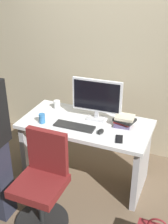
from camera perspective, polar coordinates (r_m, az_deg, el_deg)
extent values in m
plane|color=brown|center=(3.60, 0.31, -12.47)|extent=(9.00, 9.00, 0.00)
cube|color=tan|center=(3.65, 5.47, 14.42)|extent=(6.40, 0.10, 3.00)
cube|color=white|center=(3.19, 0.34, -2.34)|extent=(1.39, 0.69, 0.04)
cube|color=#B2B2B7|center=(3.63, -9.03, -5.56)|extent=(0.06, 0.61, 0.71)
cube|color=#B2B2B7|center=(3.25, 10.92, -10.16)|extent=(0.06, 0.61, 0.71)
cylinder|color=black|center=(3.13, -8.02, -19.99)|extent=(0.52, 0.52, 0.03)
cylinder|color=black|center=(2.98, -8.29, -17.24)|extent=(0.05, 0.05, 0.39)
cube|color=maroon|center=(2.82, -8.61, -13.82)|extent=(0.44, 0.44, 0.08)
cube|color=maroon|center=(2.79, -7.01, -7.46)|extent=(0.40, 0.06, 0.44)
cube|color=silver|center=(3.25, 2.42, -1.16)|extent=(0.21, 0.15, 0.02)
cube|color=silver|center=(3.23, 2.44, -0.41)|extent=(0.04, 0.03, 0.08)
cube|color=silver|center=(3.13, 2.52, 3.15)|extent=(0.54, 0.06, 0.36)
cube|color=black|center=(3.12, 2.40, 3.04)|extent=(0.50, 0.03, 0.32)
cube|color=#262626|center=(3.09, -1.84, -2.74)|extent=(0.43, 0.14, 0.02)
ellipsoid|color=black|center=(2.99, 3.22, -3.75)|extent=(0.06, 0.10, 0.03)
cylinder|color=#3372B2|center=(3.18, -8.06, -1.22)|extent=(0.06, 0.06, 0.10)
cylinder|color=white|center=(3.48, -5.21, 1.44)|extent=(0.08, 0.08, 0.10)
cube|color=#594C72|center=(3.14, 7.40, -2.36)|extent=(0.18, 0.17, 0.03)
cube|color=red|center=(3.13, 7.53, -1.85)|extent=(0.19, 0.15, 0.03)
cube|color=black|center=(3.12, 7.80, -1.50)|extent=(0.24, 0.20, 0.03)
cube|color=beige|center=(3.11, 7.85, -1.00)|extent=(0.20, 0.16, 0.03)
cube|color=black|center=(2.91, 6.75, -5.17)|extent=(0.10, 0.16, 0.01)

